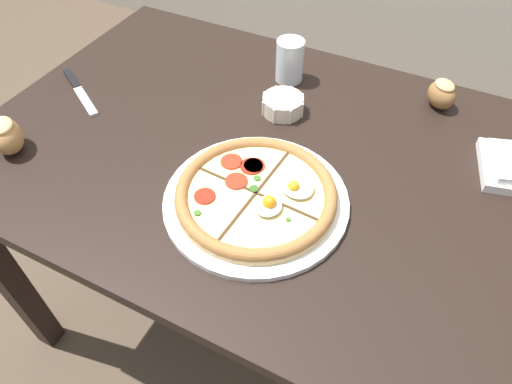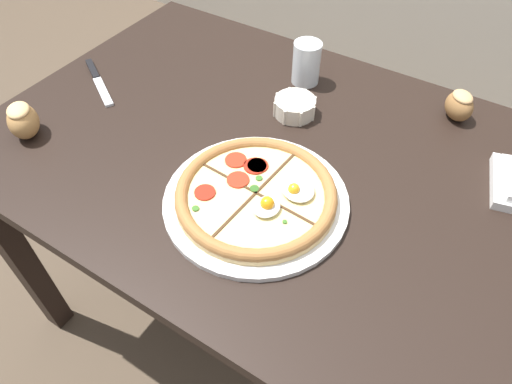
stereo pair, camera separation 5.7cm
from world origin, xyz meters
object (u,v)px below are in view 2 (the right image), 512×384
Objects in this scene: dining_table at (272,184)px; ramekin_bowl at (295,106)px; bread_piece_mid at (23,120)px; water_glass at (306,65)px; knife_main at (98,81)px; pizza at (256,196)px; bread_piece_near at (459,105)px.

ramekin_bowl is (-0.02, 0.13, 0.13)m from dining_table.
water_glass is (0.42, 0.51, 0.01)m from bread_piece_mid.
bread_piece_mid is 0.66m from water_glass.
ramekin_bowl reaches higher than dining_table.
bread_piece_mid is at bearing -55.56° from knife_main.
pizza reaches higher than dining_table.
bread_piece_near is 0.97m from bread_piece_mid.
ramekin_bowl is 0.37m from bread_piece_near.
dining_table is 0.52m from knife_main.
bread_piece_near is (0.30, 0.32, 0.14)m from dining_table.
pizza is 3.41× the size of water_glass.
bread_piece_near is 0.88× the size of bread_piece_mid.
bread_piece_near is at bearing 47.07° from dining_table.
ramekin_bowl is at bearing -72.25° from water_glass.
pizza is 3.82× the size of bread_piece_near.
bread_piece_near is 0.87m from knife_main.
bread_piece_near is at bearing 30.03° from ramekin_bowl.
knife_main is 1.85× the size of water_glass.
knife_main reaches higher than dining_table.
water_glass is at bearing 50.24° from bread_piece_mid.
pizza is at bearing -71.74° from dining_table.
bread_piece_mid is (-0.47, -0.38, 0.02)m from ramekin_bowl.
ramekin_bowl is 0.60m from bread_piece_mid.
bread_piece_mid is (-0.79, -0.57, 0.00)m from bread_piece_near.
pizza reaches higher than knife_main.
water_glass reaches higher than bread_piece_mid.
knife_main is at bearing -162.17° from ramekin_bowl.
bread_piece_near is 0.48× the size of knife_main.
bread_piece_near reaches higher than ramekin_bowl.
water_glass is (-0.11, 0.41, 0.03)m from pizza.
water_glass is (-0.36, -0.06, 0.01)m from bread_piece_near.
knife_main is (-0.50, -0.02, 0.11)m from dining_table.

